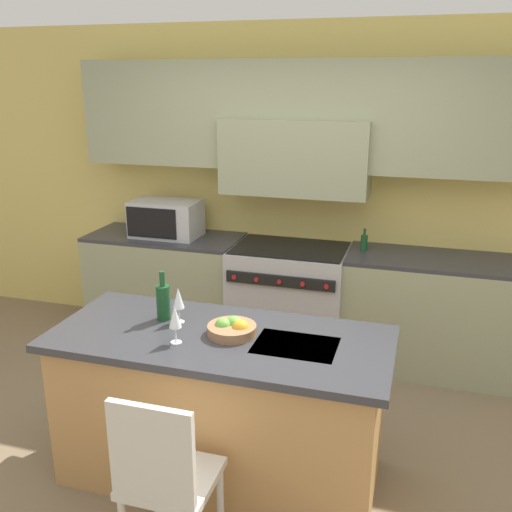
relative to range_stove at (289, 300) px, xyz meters
name	(u,v)px	position (x,y,z in m)	size (l,w,h in m)	color
ground_plane	(225,468)	(0.00, -1.64, -0.46)	(10.00, 10.00, 0.00)	#7A664C
back_cabinetry	(299,161)	(0.00, 0.27, 1.14)	(10.00, 0.46, 2.70)	#DBC166
back_counter	(290,299)	(0.00, 0.02, 0.00)	(3.64, 0.62, 0.93)	gray
range_stove	(289,300)	(0.00, 0.00, 0.00)	(0.95, 0.70, 0.93)	#B7B7BC
microwave	(166,218)	(-1.12, 0.02, 0.62)	(0.58, 0.37, 0.31)	#B7B7BC
kitchen_island	(222,406)	(0.00, -1.68, -0.01)	(1.90, 0.83, 0.90)	#B7844C
island_chair	(164,474)	(-0.01, -2.40, 0.06)	(0.42, 0.40, 0.95)	beige
wine_bottle	(163,301)	(-0.39, -1.56, 0.55)	(0.08, 0.08, 0.30)	#194723
wine_glass_near	(175,318)	(-0.19, -1.84, 0.58)	(0.07, 0.07, 0.22)	white
wine_glass_far	(178,299)	(-0.28, -1.59, 0.58)	(0.07, 0.07, 0.22)	white
fruit_bowl	(232,329)	(0.06, -1.65, 0.47)	(0.27, 0.27, 0.10)	#996B47
oil_bottle_on_counter	(364,242)	(0.59, 0.07, 0.53)	(0.06, 0.06, 0.18)	#194723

